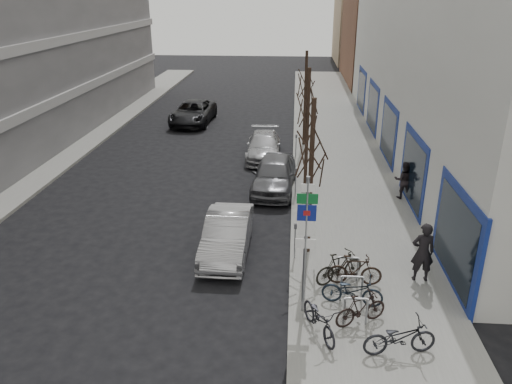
% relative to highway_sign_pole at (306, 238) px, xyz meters
% --- Properties ---
extents(ground, '(120.00, 120.00, 0.00)m').
position_rel_highway_sign_pole_xyz_m(ground, '(-2.40, 0.01, -2.46)').
color(ground, black).
rests_on(ground, ground).
extents(sidewalk_east, '(5.00, 70.00, 0.15)m').
position_rel_highway_sign_pole_xyz_m(sidewalk_east, '(2.10, 10.01, -2.38)').
color(sidewalk_east, slate).
rests_on(sidewalk_east, ground).
extents(sidewalk_west, '(3.00, 70.00, 0.15)m').
position_rel_highway_sign_pole_xyz_m(sidewalk_west, '(-13.40, 10.01, -2.38)').
color(sidewalk_west, slate).
rests_on(sidewalk_west, ground).
extents(brick_building_far, '(12.00, 14.00, 8.00)m').
position_rel_highway_sign_pole_xyz_m(brick_building_far, '(10.60, 40.01, 1.54)').
color(brick_building_far, brown).
rests_on(brick_building_far, ground).
extents(tan_building_far, '(13.00, 12.00, 9.00)m').
position_rel_highway_sign_pole_xyz_m(tan_building_far, '(11.10, 55.01, 2.04)').
color(tan_building_far, '#937A5B').
rests_on(tan_building_far, ground).
extents(highway_sign_pole, '(0.55, 0.10, 4.20)m').
position_rel_highway_sign_pole_xyz_m(highway_sign_pole, '(0.00, 0.00, 0.00)').
color(highway_sign_pole, gray).
rests_on(highway_sign_pole, ground).
extents(bike_rack, '(0.66, 2.26, 0.83)m').
position_rel_highway_sign_pole_xyz_m(bike_rack, '(1.40, 0.61, -1.80)').
color(bike_rack, gray).
rests_on(bike_rack, sidewalk_east).
extents(tree_near, '(1.80, 1.80, 5.50)m').
position_rel_highway_sign_pole_xyz_m(tree_near, '(0.20, 3.51, 1.65)').
color(tree_near, black).
rests_on(tree_near, ground).
extents(tree_mid, '(1.80, 1.80, 5.50)m').
position_rel_highway_sign_pole_xyz_m(tree_mid, '(0.20, 10.01, 1.65)').
color(tree_mid, black).
rests_on(tree_mid, ground).
extents(tree_far, '(1.80, 1.80, 5.50)m').
position_rel_highway_sign_pole_xyz_m(tree_far, '(0.20, 16.51, 1.65)').
color(tree_far, black).
rests_on(tree_far, ground).
extents(meter_front, '(0.10, 0.08, 1.27)m').
position_rel_highway_sign_pole_xyz_m(meter_front, '(-0.25, 3.01, -1.54)').
color(meter_front, gray).
rests_on(meter_front, sidewalk_east).
extents(meter_mid, '(0.10, 0.08, 1.27)m').
position_rel_highway_sign_pole_xyz_m(meter_mid, '(-0.25, 8.51, -1.54)').
color(meter_mid, gray).
rests_on(meter_mid, sidewalk_east).
extents(meter_back, '(0.10, 0.08, 1.27)m').
position_rel_highway_sign_pole_xyz_m(meter_back, '(-0.25, 14.01, -1.54)').
color(meter_back, gray).
rests_on(meter_back, sidewalk_east).
extents(bike_near_left, '(1.23, 1.87, 1.10)m').
position_rel_highway_sign_pole_xyz_m(bike_near_left, '(0.41, -0.99, -1.76)').
color(bike_near_left, black).
rests_on(bike_near_left, sidewalk_east).
extents(bike_near_right, '(1.62, 1.13, 0.96)m').
position_rel_highway_sign_pole_xyz_m(bike_near_right, '(1.54, -0.46, -1.83)').
color(bike_near_right, black).
rests_on(bike_near_right, sidewalk_east).
extents(bike_mid_curb, '(1.82, 0.80, 1.07)m').
position_rel_highway_sign_pole_xyz_m(bike_mid_curb, '(1.41, 0.44, -1.77)').
color(bike_mid_curb, black).
rests_on(bike_mid_curb, sidewalk_east).
extents(bike_mid_inner, '(1.75, 1.35, 1.05)m').
position_rel_highway_sign_pole_xyz_m(bike_mid_inner, '(1.13, 1.62, -1.78)').
color(bike_mid_inner, black).
rests_on(bike_mid_inner, sidewalk_east).
extents(bike_far_curb, '(1.93, 0.90, 1.13)m').
position_rel_highway_sign_pole_xyz_m(bike_far_curb, '(2.36, -1.61, -1.74)').
color(bike_far_curb, black).
rests_on(bike_far_curb, sidewalk_east).
extents(bike_far_inner, '(1.70, 0.54, 1.02)m').
position_rel_highway_sign_pole_xyz_m(bike_far_inner, '(1.58, 1.49, -1.80)').
color(bike_far_inner, black).
rests_on(bike_far_inner, sidewalk_east).
extents(parked_car_front, '(1.51, 4.29, 1.41)m').
position_rel_highway_sign_pole_xyz_m(parked_car_front, '(-2.60, 3.45, -1.75)').
color(parked_car_front, '#A2A2A7').
rests_on(parked_car_front, ground).
extents(parked_car_mid, '(2.12, 4.71, 1.57)m').
position_rel_highway_sign_pole_xyz_m(parked_car_mid, '(-1.23, 9.49, -1.67)').
color(parked_car_mid, '#4F4F54').
rests_on(parked_car_mid, ground).
extents(parked_car_back, '(2.00, 4.65, 1.33)m').
position_rel_highway_sign_pole_xyz_m(parked_car_back, '(-2.01, 14.25, -1.79)').
color(parked_car_back, '#96979B').
rests_on(parked_car_back, ground).
extents(lane_car, '(2.70, 5.52, 1.51)m').
position_rel_highway_sign_pole_xyz_m(lane_car, '(-7.36, 21.55, -1.70)').
color(lane_car, black).
rests_on(lane_car, ground).
extents(pedestrian_near, '(0.72, 0.49, 1.94)m').
position_rel_highway_sign_pole_xyz_m(pedestrian_near, '(3.66, 1.93, -1.34)').
color(pedestrian_near, black).
rests_on(pedestrian_near, sidewalk_east).
extents(pedestrian_far, '(0.66, 0.48, 1.68)m').
position_rel_highway_sign_pole_xyz_m(pedestrian_far, '(4.40, 8.65, -1.47)').
color(pedestrian_far, black).
rests_on(pedestrian_far, sidewalk_east).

